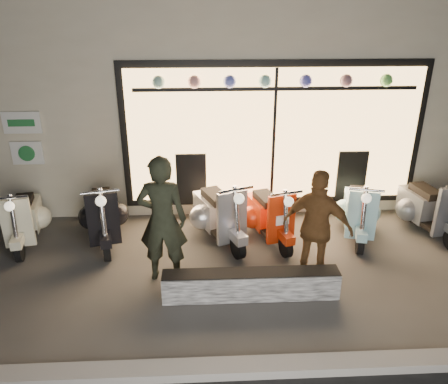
# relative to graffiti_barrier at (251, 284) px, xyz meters

# --- Properties ---
(ground) EXTENTS (40.00, 40.00, 0.00)m
(ground) POSITION_rel_graffiti_barrier_xyz_m (-0.14, 0.65, -0.20)
(ground) COLOR #383533
(ground) RESTS_ON ground
(kerb) EXTENTS (40.00, 0.25, 0.12)m
(kerb) POSITION_rel_graffiti_barrier_xyz_m (-0.14, -1.35, -0.14)
(kerb) COLOR slate
(kerb) RESTS_ON ground
(shop_building) EXTENTS (10.20, 6.23, 4.20)m
(shop_building) POSITION_rel_graffiti_barrier_xyz_m (-0.14, 5.63, 1.90)
(shop_building) COLOR beige
(shop_building) RESTS_ON ground
(graffiti_barrier) EXTENTS (2.41, 0.28, 0.40)m
(graffiti_barrier) POSITION_rel_graffiti_barrier_xyz_m (0.00, 0.00, 0.00)
(graffiti_barrier) COLOR black
(graffiti_barrier) RESTS_ON ground
(scooter_silver) EXTENTS (0.88, 1.55, 1.12)m
(scooter_silver) POSITION_rel_graffiti_barrier_xyz_m (-0.40, 1.78, 0.25)
(scooter_silver) COLOR black
(scooter_silver) RESTS_ON ground
(scooter_red) EXTENTS (0.73, 1.46, 1.04)m
(scooter_red) POSITION_rel_graffiti_barrier_xyz_m (0.47, 1.76, 0.22)
(scooter_red) COLOR black
(scooter_red) RESTS_ON ground
(scooter_black) EXTENTS (0.73, 1.56, 1.11)m
(scooter_black) POSITION_rel_graffiti_barrier_xyz_m (-2.34, 1.84, 0.25)
(scooter_black) COLOR black
(scooter_black) RESTS_ON ground
(scooter_cream) EXTENTS (0.63, 1.45, 1.03)m
(scooter_cream) POSITION_rel_graffiti_barrier_xyz_m (-3.67, 1.84, 0.21)
(scooter_cream) COLOR black
(scooter_cream) RESTS_ON ground
(scooter_blue) EXTENTS (0.72, 1.49, 1.06)m
(scooter_blue) POSITION_rel_graffiti_barrier_xyz_m (2.08, 1.81, 0.23)
(scooter_blue) COLOR black
(scooter_blue) RESTS_ON ground
(scooter_grey) EXTENTS (0.65, 1.53, 1.09)m
(scooter_grey) POSITION_rel_graffiti_barrier_xyz_m (3.31, 1.87, 0.24)
(scooter_grey) COLOR black
(scooter_grey) RESTS_ON ground
(man) EXTENTS (0.72, 0.50, 1.89)m
(man) POSITION_rel_graffiti_barrier_xyz_m (-1.20, 0.54, 0.75)
(man) COLOR black
(man) RESTS_ON ground
(woman) EXTENTS (1.07, 0.82, 1.69)m
(woman) POSITION_rel_graffiti_barrier_xyz_m (0.97, 0.41, 0.64)
(woman) COLOR brown
(woman) RESTS_ON ground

